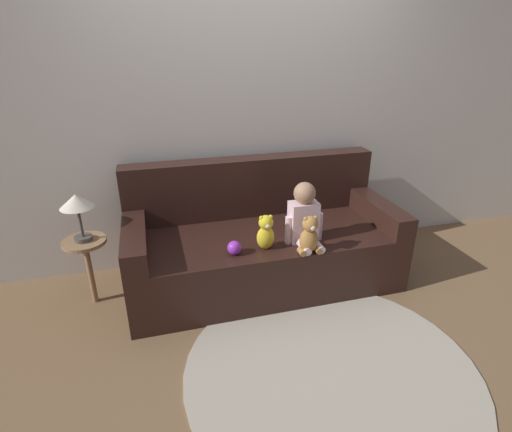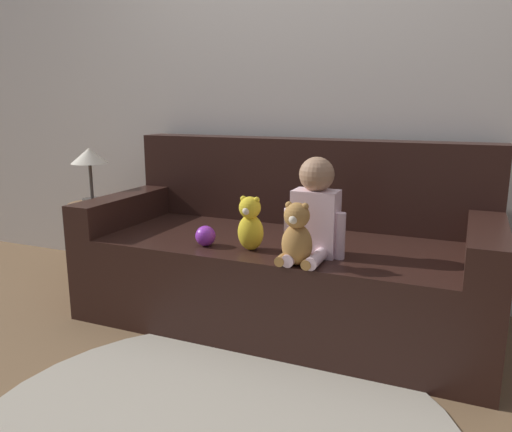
# 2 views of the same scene
# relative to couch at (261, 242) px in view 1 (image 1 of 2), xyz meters

# --- Properties ---
(ground_plane) EXTENTS (12.00, 12.00, 0.00)m
(ground_plane) POSITION_rel_couch_xyz_m (0.00, -0.06, -0.31)
(ground_plane) COLOR brown
(wall_back) EXTENTS (8.00, 0.05, 2.60)m
(wall_back) POSITION_rel_couch_xyz_m (0.00, 0.47, 0.99)
(wall_back) COLOR silver
(wall_back) RESTS_ON ground_plane
(couch) EXTENTS (2.02, 0.89, 0.91)m
(couch) POSITION_rel_couch_xyz_m (0.00, 0.00, 0.00)
(couch) COLOR black
(couch) RESTS_ON ground_plane
(person_baby) EXTENTS (0.28, 0.31, 0.44)m
(person_baby) POSITION_rel_couch_xyz_m (0.23, -0.29, 0.32)
(person_baby) COLOR silver
(person_baby) RESTS_ON couch
(teddy_bear_brown) EXTENTS (0.16, 0.12, 0.27)m
(teddy_bear_brown) POSITION_rel_couch_xyz_m (0.20, -0.45, 0.25)
(teddy_bear_brown) COLOR #AD7A3D
(teddy_bear_brown) RESTS_ON couch
(plush_toy_side) EXTENTS (0.12, 0.12, 0.25)m
(plush_toy_side) POSITION_rel_couch_xyz_m (-0.06, -0.33, 0.25)
(plush_toy_side) COLOR yellow
(plush_toy_side) RESTS_ON couch
(toy_ball) EXTENTS (0.10, 0.10, 0.10)m
(toy_ball) POSITION_rel_couch_xyz_m (-0.29, -0.35, 0.18)
(toy_ball) COLOR purple
(toy_ball) RESTS_ON couch
(floor_rug) EXTENTS (1.71, 1.71, 0.01)m
(floor_rug) POSITION_rel_couch_xyz_m (0.12, -1.07, -0.31)
(floor_rug) COLOR #B2A893
(floor_rug) RESTS_ON ground_plane
(side_table) EXTENTS (0.29, 0.29, 0.84)m
(side_table) POSITION_rel_couch_xyz_m (-1.27, 0.00, 0.33)
(side_table) COLOR #93704C
(side_table) RESTS_ON ground_plane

